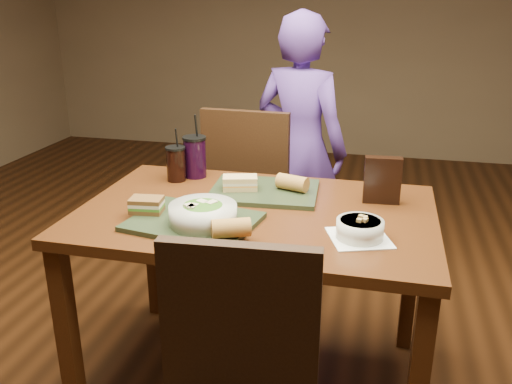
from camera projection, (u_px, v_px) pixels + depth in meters
ground at (256, 377)px, 2.26m from camera, size 6.00×6.00×0.00m
dining_table at (256, 232)px, 2.03m from camera, size 1.30×0.85×0.75m
chair_far at (250, 192)px, 2.76m from camera, size 0.45×0.45×0.99m
diner at (300, 150)px, 2.90m from camera, size 0.61×0.49×1.44m
tray_near at (193, 222)px, 1.87m from camera, size 0.47×0.38×0.02m
tray_far at (264, 191)px, 2.16m from camera, size 0.44×0.35×0.02m
salad_bowl at (203, 213)px, 1.82m from camera, size 0.23×0.23×0.08m
soup_bowl at (360, 229)px, 1.75m from camera, size 0.24×0.24×0.08m
sandwich_near at (147, 205)px, 1.92m from camera, size 0.12×0.09×0.05m
sandwich_far at (240, 183)px, 2.15m from camera, size 0.15×0.11×0.05m
baguette_near at (231, 228)px, 1.72m from camera, size 0.14×0.11×0.06m
baguette_far at (292, 183)px, 2.14m from camera, size 0.14×0.10×0.06m
cup_cola at (176, 163)px, 2.29m from camera, size 0.08×0.08×0.23m
cup_berry at (195, 157)px, 2.34m from camera, size 0.10×0.10×0.28m
chip_bag at (382, 180)px, 2.04m from camera, size 0.14×0.05×0.18m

